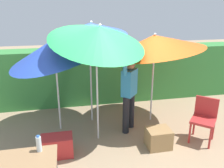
{
  "coord_description": "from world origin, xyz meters",
  "views": [
    {
      "loc": [
        -0.9,
        -4.14,
        2.67
      ],
      "look_at": [
        0.0,
        0.3,
        1.1
      ],
      "focal_mm": 37.78,
      "sensor_mm": 36.0,
      "label": 1
    }
  ],
  "objects_px": {
    "umbrella_rainbow": "(155,43)",
    "umbrella_orange": "(55,48)",
    "chair_plastic": "(204,117)",
    "crate_cardboard": "(158,138)",
    "bottle_water": "(39,144)",
    "cooler_box": "(57,146)",
    "folding_table": "(26,167)",
    "person_vendor": "(129,90)",
    "umbrella_yellow": "(98,35)",
    "umbrella_navy": "(90,30)"
  },
  "relations": [
    {
      "from": "umbrella_navy",
      "to": "umbrella_rainbow",
      "type": "bearing_deg",
      "value": -12.0
    },
    {
      "from": "umbrella_rainbow",
      "to": "umbrella_yellow",
      "type": "bearing_deg",
      "value": -158.16
    },
    {
      "from": "umbrella_rainbow",
      "to": "crate_cardboard",
      "type": "height_order",
      "value": "umbrella_rainbow"
    },
    {
      "from": "umbrella_orange",
      "to": "umbrella_yellow",
      "type": "height_order",
      "value": "umbrella_yellow"
    },
    {
      "from": "umbrella_orange",
      "to": "chair_plastic",
      "type": "distance_m",
      "value": 3.26
    },
    {
      "from": "umbrella_rainbow",
      "to": "umbrella_navy",
      "type": "xyz_separation_m",
      "value": [
        -1.34,
        0.29,
        0.29
      ]
    },
    {
      "from": "umbrella_yellow",
      "to": "folding_table",
      "type": "distance_m",
      "value": 2.45
    },
    {
      "from": "umbrella_navy",
      "to": "crate_cardboard",
      "type": "bearing_deg",
      "value": -50.81
    },
    {
      "from": "person_vendor",
      "to": "chair_plastic",
      "type": "distance_m",
      "value": 1.59
    },
    {
      "from": "umbrella_yellow",
      "to": "crate_cardboard",
      "type": "xyz_separation_m",
      "value": [
        1.06,
        -0.55,
        -1.93
      ]
    },
    {
      "from": "umbrella_navy",
      "to": "person_vendor",
      "type": "bearing_deg",
      "value": -40.03
    },
    {
      "from": "umbrella_rainbow",
      "to": "chair_plastic",
      "type": "bearing_deg",
      "value": -53.71
    },
    {
      "from": "umbrella_orange",
      "to": "umbrella_yellow",
      "type": "bearing_deg",
      "value": -31.9
    },
    {
      "from": "umbrella_rainbow",
      "to": "umbrella_orange",
      "type": "xyz_separation_m",
      "value": [
        -2.09,
        -0.03,
        -0.02
      ]
    },
    {
      "from": "umbrella_yellow",
      "to": "umbrella_navy",
      "type": "distance_m",
      "value": 0.81
    },
    {
      "from": "crate_cardboard",
      "to": "umbrella_yellow",
      "type": "bearing_deg",
      "value": 152.41
    },
    {
      "from": "crate_cardboard",
      "to": "chair_plastic",
      "type": "bearing_deg",
      "value": 3.91
    },
    {
      "from": "umbrella_navy",
      "to": "chair_plastic",
      "type": "xyz_separation_m",
      "value": [
        2.08,
        -1.29,
        -1.62
      ]
    },
    {
      "from": "crate_cardboard",
      "to": "cooler_box",
      "type": "bearing_deg",
      "value": 176.64
    },
    {
      "from": "umbrella_navy",
      "to": "crate_cardboard",
      "type": "distance_m",
      "value": 2.61
    },
    {
      "from": "person_vendor",
      "to": "bottle_water",
      "type": "distance_m",
      "value": 2.32
    },
    {
      "from": "cooler_box",
      "to": "folding_table",
      "type": "distance_m",
      "value": 1.26
    },
    {
      "from": "umbrella_navy",
      "to": "folding_table",
      "type": "bearing_deg",
      "value": -116.0
    },
    {
      "from": "umbrella_rainbow",
      "to": "person_vendor",
      "type": "bearing_deg",
      "value": -153.68
    },
    {
      "from": "umbrella_navy",
      "to": "bottle_water",
      "type": "distance_m",
      "value": 2.7
    },
    {
      "from": "umbrella_orange",
      "to": "folding_table",
      "type": "distance_m",
      "value": 2.39
    },
    {
      "from": "umbrella_navy",
      "to": "cooler_box",
      "type": "distance_m",
      "value": 2.44
    },
    {
      "from": "umbrella_yellow",
      "to": "cooler_box",
      "type": "xyz_separation_m",
      "value": [
        -0.86,
        -0.44,
        -1.93
      ]
    },
    {
      "from": "umbrella_yellow",
      "to": "folding_table",
      "type": "height_order",
      "value": "umbrella_yellow"
    },
    {
      "from": "umbrella_navy",
      "to": "cooler_box",
      "type": "xyz_separation_m",
      "value": [
        -0.81,
        -1.25,
        -1.93
      ]
    },
    {
      "from": "umbrella_orange",
      "to": "crate_cardboard",
      "type": "relative_size",
      "value": 5.05
    },
    {
      "from": "umbrella_yellow",
      "to": "umbrella_navy",
      "type": "bearing_deg",
      "value": 93.41
    },
    {
      "from": "cooler_box",
      "to": "umbrella_orange",
      "type": "bearing_deg",
      "value": 86.03
    },
    {
      "from": "umbrella_rainbow",
      "to": "umbrella_navy",
      "type": "height_order",
      "value": "umbrella_navy"
    },
    {
      "from": "umbrella_yellow",
      "to": "chair_plastic",
      "type": "height_order",
      "value": "umbrella_yellow"
    },
    {
      "from": "umbrella_rainbow",
      "to": "umbrella_orange",
      "type": "height_order",
      "value": "umbrella_orange"
    },
    {
      "from": "umbrella_rainbow",
      "to": "umbrella_yellow",
      "type": "height_order",
      "value": "umbrella_yellow"
    },
    {
      "from": "chair_plastic",
      "to": "crate_cardboard",
      "type": "relative_size",
      "value": 1.97
    },
    {
      "from": "chair_plastic",
      "to": "person_vendor",
      "type": "bearing_deg",
      "value": 153.14
    },
    {
      "from": "crate_cardboard",
      "to": "umbrella_orange",
      "type": "bearing_deg",
      "value": 150.52
    },
    {
      "from": "umbrella_navy",
      "to": "person_vendor",
      "type": "height_order",
      "value": "umbrella_navy"
    },
    {
      "from": "crate_cardboard",
      "to": "bottle_water",
      "type": "height_order",
      "value": "bottle_water"
    },
    {
      "from": "umbrella_yellow",
      "to": "bottle_water",
      "type": "xyz_separation_m",
      "value": [
        -1.03,
        -1.38,
        -1.25
      ]
    },
    {
      "from": "umbrella_orange",
      "to": "bottle_water",
      "type": "bearing_deg",
      "value": -97.25
    },
    {
      "from": "umbrella_rainbow",
      "to": "umbrella_orange",
      "type": "bearing_deg",
      "value": -179.31
    },
    {
      "from": "umbrella_rainbow",
      "to": "folding_table",
      "type": "distance_m",
      "value": 3.45
    },
    {
      "from": "umbrella_navy",
      "to": "person_vendor",
      "type": "distance_m",
      "value": 1.51
    },
    {
      "from": "chair_plastic",
      "to": "crate_cardboard",
      "type": "xyz_separation_m",
      "value": [
        -0.97,
        -0.07,
        -0.32
      ]
    },
    {
      "from": "chair_plastic",
      "to": "umbrella_orange",
      "type": "bearing_deg",
      "value": 160.86
    },
    {
      "from": "cooler_box",
      "to": "crate_cardboard",
      "type": "xyz_separation_m",
      "value": [
        1.92,
        -0.11,
        -0.0
      ]
    }
  ]
}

